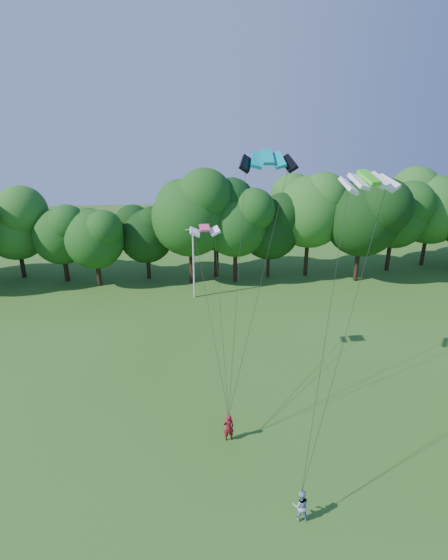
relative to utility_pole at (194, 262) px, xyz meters
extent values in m
cylinder|color=beige|center=(0.00, 0.00, -0.12)|extent=(0.19, 0.19, 7.57)
cube|color=beige|center=(0.00, 0.00, 3.47)|extent=(1.51, 0.31, 0.08)
imported|color=maroon|center=(1.22, -21.76, -3.00)|extent=(0.72, 0.53, 1.83)
imported|color=#94ACCD|center=(4.10, -27.55, -3.04)|extent=(0.91, 0.74, 1.73)
cube|color=#05A4A7|center=(3.93, -17.23, 12.28)|extent=(3.18, 1.47, 0.82)
cube|color=#43E021|center=(7.89, -22.31, 11.80)|extent=(3.09, 2.01, 0.62)
cube|color=#FE467D|center=(0.41, -14.15, 7.37)|extent=(2.10, 1.12, 0.32)
cylinder|color=black|center=(2.86, 5.94, -1.75)|extent=(0.47, 0.47, 4.32)
ellipsoid|color=black|center=(2.86, 5.94, 3.95)|extent=(8.64, 8.64, 9.43)
camera|label=1|loc=(-1.20, -42.75, 14.90)|focal=28.00mm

